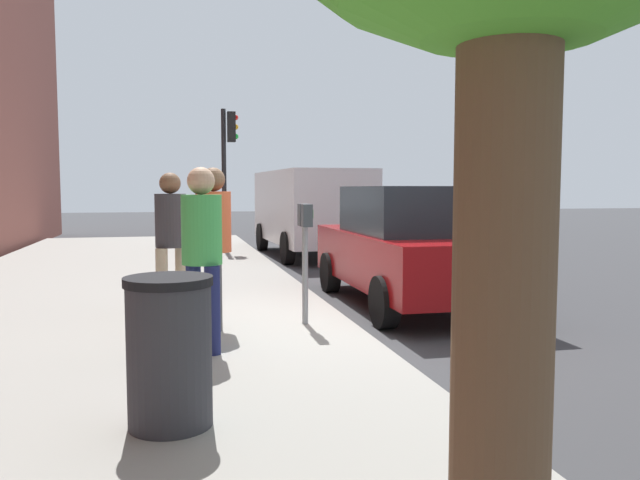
{
  "coord_description": "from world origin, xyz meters",
  "views": [
    {
      "loc": [
        -7.45,
        2.07,
        1.74
      ],
      "look_at": [
        -0.42,
        0.43,
        1.15
      ],
      "focal_mm": 35.36,
      "sensor_mm": 36.0,
      "label": 1
    }
  ],
  "objects_px": {
    "traffic_signal": "(228,156)",
    "pedestrian_at_meter": "(214,233)",
    "trash_bin": "(170,351)",
    "parking_meter": "(305,238)",
    "pedestrian_bystander": "(202,243)",
    "parking_officer": "(171,231)",
    "parked_sedan_near": "(411,246)",
    "parked_van_far": "(310,207)"
  },
  "relations": [
    {
      "from": "traffic_signal",
      "to": "parking_meter",
      "type": "bearing_deg",
      "value": -179.34
    },
    {
      "from": "parking_meter",
      "to": "pedestrian_at_meter",
      "type": "bearing_deg",
      "value": 86.34
    },
    {
      "from": "pedestrian_bystander",
      "to": "parking_officer",
      "type": "height_order",
      "value": "pedestrian_bystander"
    },
    {
      "from": "parked_van_far",
      "to": "pedestrian_at_meter",
      "type": "bearing_deg",
      "value": 160.88
    },
    {
      "from": "pedestrian_bystander",
      "to": "trash_bin",
      "type": "height_order",
      "value": "pedestrian_bystander"
    },
    {
      "from": "parking_meter",
      "to": "trash_bin",
      "type": "relative_size",
      "value": 1.4
    },
    {
      "from": "parking_officer",
      "to": "traffic_signal",
      "type": "bearing_deg",
      "value": 117.71
    },
    {
      "from": "pedestrian_bystander",
      "to": "traffic_signal",
      "type": "distance_m",
      "value": 10.26
    },
    {
      "from": "parking_meter",
      "to": "parked_van_far",
      "type": "distance_m",
      "value": 8.86
    },
    {
      "from": "traffic_signal",
      "to": "pedestrian_at_meter",
      "type": "bearing_deg",
      "value": 174.06
    },
    {
      "from": "pedestrian_bystander",
      "to": "parking_officer",
      "type": "relative_size",
      "value": 1.0
    },
    {
      "from": "pedestrian_at_meter",
      "to": "trash_bin",
      "type": "xyz_separation_m",
      "value": [
        -2.99,
        0.49,
        -0.58
      ]
    },
    {
      "from": "parked_van_far",
      "to": "traffic_signal",
      "type": "distance_m",
      "value": 2.47
    },
    {
      "from": "parked_sedan_near",
      "to": "parked_van_far",
      "type": "bearing_deg",
      "value": -0.0
    },
    {
      "from": "parked_sedan_near",
      "to": "parking_officer",
      "type": "bearing_deg",
      "value": 99.31
    },
    {
      "from": "traffic_signal",
      "to": "parked_sedan_near",
      "type": "bearing_deg",
      "value": -165.03
    },
    {
      "from": "parked_van_far",
      "to": "traffic_signal",
      "type": "relative_size",
      "value": 1.46
    },
    {
      "from": "parking_meter",
      "to": "traffic_signal",
      "type": "relative_size",
      "value": 0.39
    },
    {
      "from": "pedestrian_at_meter",
      "to": "parking_officer",
      "type": "xyz_separation_m",
      "value": [
        0.91,
        0.48,
        -0.03
      ]
    },
    {
      "from": "pedestrian_bystander",
      "to": "parked_sedan_near",
      "type": "height_order",
      "value": "pedestrian_bystander"
    },
    {
      "from": "parking_officer",
      "to": "parked_van_far",
      "type": "distance_m",
      "value": 8.41
    },
    {
      "from": "trash_bin",
      "to": "traffic_signal",
      "type": "bearing_deg",
      "value": -6.77
    },
    {
      "from": "traffic_signal",
      "to": "parking_officer",
      "type": "bearing_deg",
      "value": 170.12
    },
    {
      "from": "pedestrian_bystander",
      "to": "traffic_signal",
      "type": "xyz_separation_m",
      "value": [
        10.11,
        -1.12,
        1.36
      ]
    },
    {
      "from": "trash_bin",
      "to": "parking_meter",
      "type": "bearing_deg",
      "value": -27.74
    },
    {
      "from": "parking_meter",
      "to": "trash_bin",
      "type": "bearing_deg",
      "value": 152.26
    },
    {
      "from": "parked_sedan_near",
      "to": "parking_meter",
      "type": "bearing_deg",
      "value": 128.71
    },
    {
      "from": "parked_sedan_near",
      "to": "parked_van_far",
      "type": "distance_m",
      "value": 7.11
    },
    {
      "from": "parking_meter",
      "to": "pedestrian_at_meter",
      "type": "height_order",
      "value": "pedestrian_at_meter"
    },
    {
      "from": "pedestrian_bystander",
      "to": "parked_van_far",
      "type": "distance_m",
      "value": 10.12
    },
    {
      "from": "parking_meter",
      "to": "parked_sedan_near",
      "type": "xyz_separation_m",
      "value": [
        1.54,
        -1.93,
        -0.27
      ]
    },
    {
      "from": "parking_meter",
      "to": "parking_officer",
      "type": "relative_size",
      "value": 0.79
    },
    {
      "from": "pedestrian_at_meter",
      "to": "parking_officer",
      "type": "distance_m",
      "value": 1.03
    },
    {
      "from": "pedestrian_bystander",
      "to": "parked_van_far",
      "type": "height_order",
      "value": "parked_van_far"
    },
    {
      "from": "trash_bin",
      "to": "pedestrian_bystander",
      "type": "bearing_deg",
      "value": -8.96
    },
    {
      "from": "pedestrian_at_meter",
      "to": "parked_sedan_near",
      "type": "bearing_deg",
      "value": 27.45
    },
    {
      "from": "pedestrian_at_meter",
      "to": "parking_meter",
      "type": "bearing_deg",
      "value": -2.61
    },
    {
      "from": "parking_meter",
      "to": "parked_van_far",
      "type": "xyz_separation_m",
      "value": [
        8.65,
        -1.93,
        0.09
      ]
    },
    {
      "from": "parking_meter",
      "to": "parked_sedan_near",
      "type": "relative_size",
      "value": 0.32
    },
    {
      "from": "parked_van_far",
      "to": "traffic_signal",
      "type": "bearing_deg",
      "value": 76.4
    },
    {
      "from": "pedestrian_bystander",
      "to": "parked_sedan_near",
      "type": "distance_m",
      "value": 4.04
    },
    {
      "from": "pedestrian_at_meter",
      "to": "traffic_signal",
      "type": "xyz_separation_m",
      "value": [
        9.07,
        -0.94,
        1.34
      ]
    }
  ]
}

